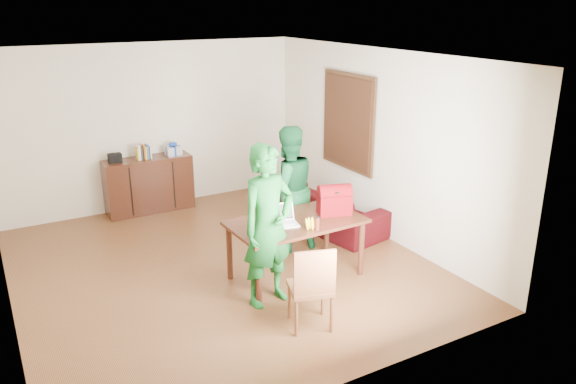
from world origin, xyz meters
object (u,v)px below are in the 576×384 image
person_far (287,189)px  red_bag (334,202)px  laptop (284,222)px  chair (310,303)px  table (296,228)px  person_near (268,226)px  sofa (324,206)px  bottle (317,223)px

person_far → red_bag: size_ratio=4.27×
laptop → red_bag: bearing=13.6°
chair → table: bearing=85.4°
person_far → laptop: size_ratio=4.83×
red_bag → laptop: bearing=-159.1°
table → person_far: (0.34, 0.82, 0.21)m
chair → red_bag: bearing=64.3°
table → chair: bearing=-114.3°
person_near → sofa: person_near is taller
person_far → sofa: 1.16m
chair → person_far: 2.12m
bottle → person_far: bearing=77.0°
person_near → red_bag: bearing=6.1°
person_far → bottle: 1.22m
red_bag → sofa: bearing=80.4°
chair → person_near: bearing=118.7°
chair → red_bag: red_bag is taller
sofa → chair: bearing=133.4°
chair → laptop: (0.24, 0.99, 0.53)m
sofa → table: bearing=125.0°
table → person_near: person_near is taller
bottle → sofa: bearing=54.6°
laptop → chair: bearing=-92.4°
person_near → bottle: 0.65m
chair → bottle: bearing=71.5°
table → person_far: person_far is taller
laptop → sofa: bearing=54.3°
bottle → sofa: size_ratio=0.08×
person_near → red_bag: 1.16m
laptop → red_bag: size_ratio=0.88×
table → chair: 1.21m
table → chair: (-0.44, -1.06, -0.39)m
person_far → table: bearing=71.2°
chair → red_bag: size_ratio=2.34×
red_bag → bottle: bearing=-125.6°
person_far → sofa: person_far is taller
person_far → chair: bearing=71.2°
person_near → laptop: person_near is taller
table → bottle: 0.42m
bottle → red_bag: (0.47, 0.34, 0.07)m
red_bag → sofa: size_ratio=0.20×
laptop → red_bag: red_bag is taller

